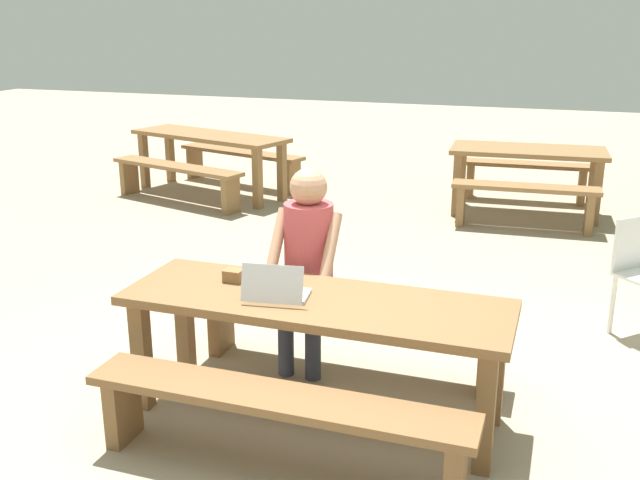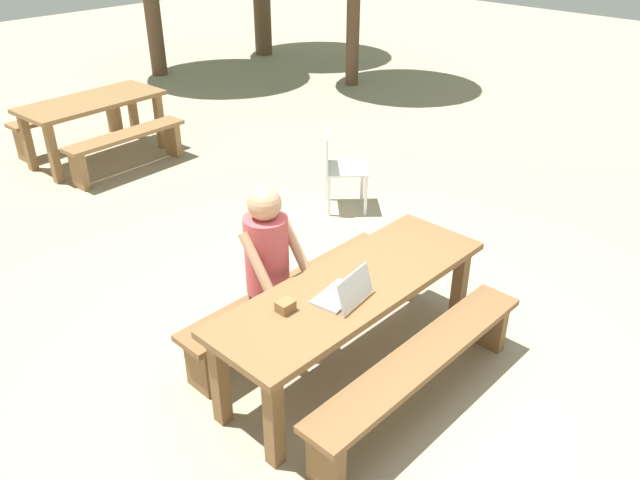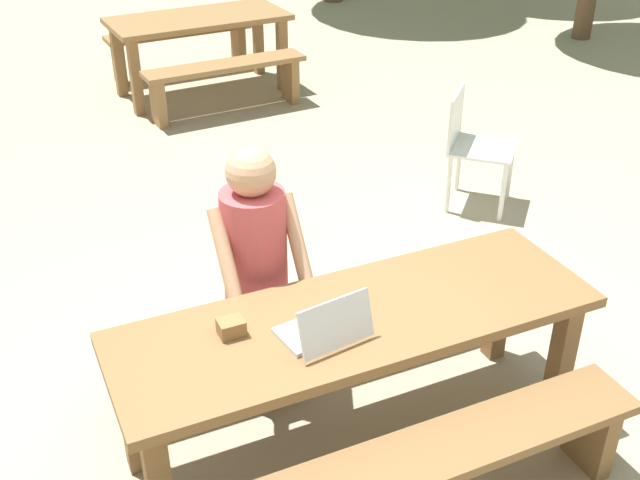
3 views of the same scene
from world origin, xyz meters
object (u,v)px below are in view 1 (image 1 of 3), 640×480
picnic_table_mid (527,159)px  small_pouch (234,275)px  picnic_table_front (315,316)px  laptop (276,290)px  picnic_table_rear (209,143)px  person_seated (307,255)px

picnic_table_mid → small_pouch: bearing=-108.8°
picnic_table_front → small_pouch: small_pouch is taller
small_pouch → picnic_table_mid: (1.33, 4.80, -0.11)m
picnic_table_front → small_pouch: bearing=170.1°
picnic_table_front → picnic_table_mid: (0.79, 4.89, 0.03)m
small_pouch → laptop: bearing=-28.5°
picnic_table_mid → picnic_table_rear: size_ratio=0.77×
laptop → person_seated: bearing=-93.4°
laptop → picnic_table_rear: (-2.84, 4.70, -0.12)m
picnic_table_rear → laptop: bearing=-42.9°
laptop → picnic_table_rear: bearing=-67.2°
laptop → person_seated: person_seated is taller
laptop → small_pouch: 0.39m
person_seated → picnic_table_rear: bearing=124.4°
picnic_table_front → picnic_table_mid: size_ratio=1.23×
small_pouch → picnic_table_mid: bearing=74.6°
picnic_table_front → person_seated: 0.62m
picnic_table_front → picnic_table_rear: size_ratio=0.95×
picnic_table_front → picnic_table_rear: 5.52m
laptop → picnic_table_mid: size_ratio=0.21×
picnic_table_front → laptop: 0.27m
picnic_table_front → laptop: size_ratio=5.79×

